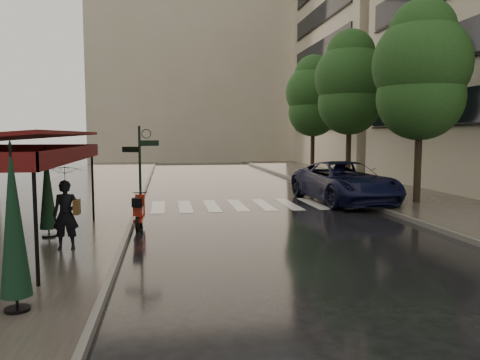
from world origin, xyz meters
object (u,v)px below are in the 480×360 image
object	(u,v)px
pedestrian_with_umbrella	(65,181)
parked_car	(344,182)
parasol_front	(13,222)
parasol_back	(47,189)
scooter	(139,212)

from	to	relation	value
pedestrian_with_umbrella	parked_car	world-z (taller)	pedestrian_with_umbrella
parasol_front	parasol_back	distance (m)	5.52
pedestrian_with_umbrella	parasol_back	bearing A→B (deg)	117.24
pedestrian_with_umbrella	scooter	size ratio (longest dim) A/B	1.57
pedestrian_with_umbrella	scooter	distance (m)	3.52
pedestrian_with_umbrella	parasol_back	distance (m)	1.71
parked_car	parasol_back	bearing A→B (deg)	-155.79
pedestrian_with_umbrella	parked_car	bearing A→B (deg)	36.79
parasol_front	scooter	bearing A→B (deg)	78.15
scooter	parasol_front	bearing A→B (deg)	-99.90
pedestrian_with_umbrella	parked_car	xyz separation A→B (m)	(9.70, 7.19, -0.89)
parasol_front	parasol_back	xyz separation A→B (m)	(-0.82, 5.46, -0.11)
scooter	parked_car	world-z (taller)	parked_car
parasol_back	pedestrian_with_umbrella	bearing A→B (deg)	-63.02
scooter	parasol_front	world-z (taller)	parasol_front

